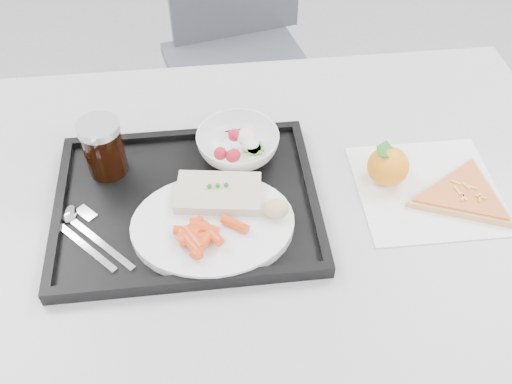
# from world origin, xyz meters

# --- Properties ---
(table) EXTENTS (1.20, 0.80, 0.75)m
(table) POSITION_xyz_m (0.00, 0.30, 0.68)
(table) COLOR #B2B2B4
(table) RESTS_ON ground
(chair) EXTENTS (0.50, 0.50, 0.93)m
(chair) POSITION_xyz_m (0.04, 1.16, 0.54)
(chair) COLOR #3D3E45
(chair) RESTS_ON ground
(tray) EXTENTS (0.45, 0.35, 0.03)m
(tray) POSITION_xyz_m (-0.13, 0.28, 0.76)
(tray) COLOR black
(tray) RESTS_ON table
(dinner_plate) EXTENTS (0.27, 0.27, 0.02)m
(dinner_plate) POSITION_xyz_m (-0.09, 0.22, 0.77)
(dinner_plate) COLOR white
(dinner_plate) RESTS_ON tray
(fish_fillet) EXTENTS (0.15, 0.11, 0.03)m
(fish_fillet) POSITION_xyz_m (-0.07, 0.27, 0.79)
(fish_fillet) COLOR beige
(fish_fillet) RESTS_ON dinner_plate
(bread_roll) EXTENTS (0.05, 0.05, 0.03)m
(bread_roll) POSITION_xyz_m (0.02, 0.22, 0.80)
(bread_roll) COLOR #EFC38D
(bread_roll) RESTS_ON dinner_plate
(salad_bowl) EXTENTS (0.15, 0.15, 0.05)m
(salad_bowl) POSITION_xyz_m (-0.03, 0.39, 0.79)
(salad_bowl) COLOR white
(salad_bowl) RESTS_ON tray
(cola_glass) EXTENTS (0.07, 0.07, 0.11)m
(cola_glass) POSITION_xyz_m (-0.27, 0.38, 0.82)
(cola_glass) COLOR black
(cola_glass) RESTS_ON tray
(cutlery) EXTENTS (0.14, 0.15, 0.01)m
(cutlery) POSITION_xyz_m (-0.30, 0.23, 0.77)
(cutlery) COLOR silver
(cutlery) RESTS_ON tray
(napkin) EXTENTS (0.25, 0.24, 0.00)m
(napkin) POSITION_xyz_m (0.30, 0.28, 0.75)
(napkin) COLOR white
(napkin) RESTS_ON table
(tangerine) EXTENTS (0.08, 0.08, 0.07)m
(tangerine) POSITION_xyz_m (0.23, 0.31, 0.79)
(tangerine) COLOR orange
(tangerine) RESTS_ON napkin
(pizza_slice) EXTENTS (0.23, 0.23, 0.02)m
(pizza_slice) POSITION_xyz_m (0.36, 0.25, 0.76)
(pizza_slice) COLOR tan
(pizza_slice) RESTS_ON napkin
(carrot_pile) EXTENTS (0.12, 0.08, 0.02)m
(carrot_pile) POSITION_xyz_m (-0.11, 0.18, 0.80)
(carrot_pile) COLOR #E94415
(carrot_pile) RESTS_ON dinner_plate
(salad_contents) EXTENTS (0.09, 0.08, 0.03)m
(salad_contents) POSITION_xyz_m (-0.02, 0.38, 0.80)
(salad_contents) COLOR #A61826
(salad_contents) RESTS_ON salad_bowl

